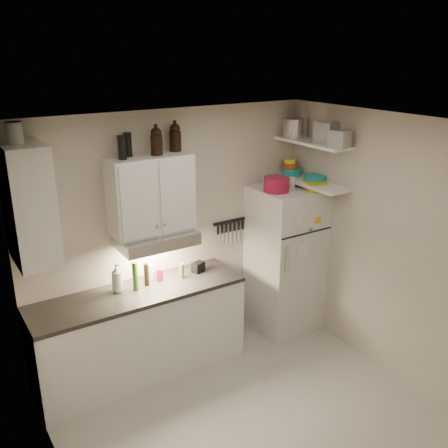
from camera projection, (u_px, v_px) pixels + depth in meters
floor at (255, 421)px, 4.47m from camera, size 3.20×3.00×0.02m
ceiling at (262, 127)px, 3.59m from camera, size 3.20×3.00×0.02m
back_wall at (173, 234)px, 5.23m from camera, size 3.20×0.02×2.60m
left_wall at (56, 352)px, 3.21m from camera, size 0.02×3.00×2.60m
right_wall at (391, 249)px, 4.85m from camera, size 0.02×3.00×2.60m
base_cabinet at (141, 334)px, 4.99m from camera, size 2.10×0.60×0.88m
countertop at (138, 293)px, 4.84m from camera, size 2.10×0.62×0.04m
upper_cabinet at (151, 194)px, 4.76m from camera, size 0.80×0.33×0.75m
side_cabinet at (29, 204)px, 4.04m from camera, size 0.33×0.55×1.00m
range_hood at (156, 239)px, 4.85m from camera, size 0.76×0.46×0.12m
fridge at (285, 259)px, 5.74m from camera, size 0.70×0.68×1.70m
shelf_hi at (313, 143)px, 5.28m from camera, size 0.30×0.95×0.03m
shelf_lo at (311, 183)px, 5.43m from camera, size 0.30×0.95×0.03m
knife_strip at (230, 221)px, 5.56m from camera, size 0.42×0.02×0.03m
dutch_oven at (276, 184)px, 5.30m from camera, size 0.32×0.32×0.16m
book_stack at (315, 186)px, 5.37m from camera, size 0.27×0.30×0.09m
spice_jar at (292, 182)px, 5.46m from camera, size 0.07×0.07×0.11m
stock_pot at (295, 127)px, 5.51m from camera, size 0.36×0.36×0.20m
tin_a at (327, 132)px, 5.16m from camera, size 0.26×0.25×0.22m
tin_b at (340, 139)px, 4.92m from camera, size 0.20×0.20×0.17m
bowl_teal at (292, 172)px, 5.66m from camera, size 0.22×0.22×0.09m
bowl_orange at (290, 165)px, 5.67m from camera, size 0.17×0.17×0.05m
bowl_yellow at (290, 161)px, 5.66m from camera, size 0.14×0.14×0.04m
plates at (315, 178)px, 5.46m from camera, size 0.31×0.31×0.06m
growler_a at (156, 141)px, 4.62m from camera, size 0.12×0.12×0.27m
growler_b at (175, 137)px, 4.80m from camera, size 0.15×0.15×0.27m
thermos_a at (128, 145)px, 4.57m from camera, size 0.09×0.09×0.22m
thermos_b at (122, 148)px, 4.44m from camera, size 0.10×0.10×0.22m
side_jar at (15, 133)px, 3.81m from camera, size 0.17×0.17×0.17m
soap_bottle at (117, 276)px, 4.77m from camera, size 0.15×0.15×0.32m
pepper_mill at (182, 271)px, 5.08m from camera, size 0.05×0.05×0.16m
oil_bottle at (135, 276)px, 4.81m from camera, size 0.07×0.07×0.29m
vinegar_bottle at (146, 274)px, 4.92m from camera, size 0.06×0.06×0.23m
clear_bottle at (151, 272)px, 5.04m from camera, size 0.07×0.07×0.17m
red_jar at (160, 275)px, 5.03m from camera, size 0.08×0.08×0.13m
caddy at (198, 267)px, 5.24m from camera, size 0.15×0.12×0.11m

